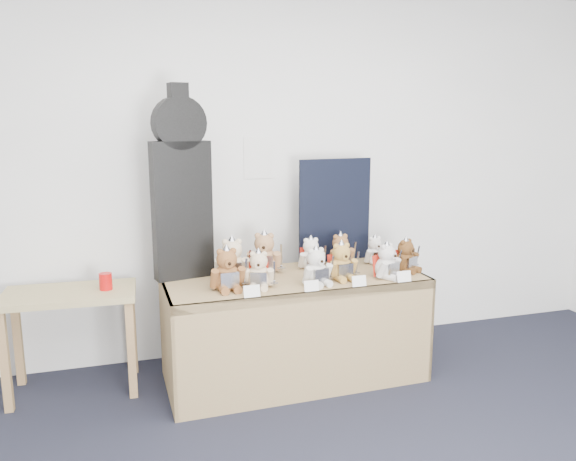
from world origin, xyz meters
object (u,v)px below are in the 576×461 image
object	(u,v)px
teddy_front_left	(259,271)
teddy_back_far_left	(233,264)
side_table	(71,310)
teddy_front_end	(406,257)
red_cup	(106,281)
teddy_back_right	(341,252)
guitar_case	(181,185)
teddy_back_end	(375,251)
teddy_back_centre_left	(264,255)
teddy_front_far_right	(387,262)
teddy_back_centre_right	(311,255)
teddy_front_centre	(317,268)
teddy_back_left	(232,261)
teddy_front_far_left	(227,271)
display_table	(298,302)
teddy_front_right	(341,263)

from	to	relation	value
teddy_front_left	teddy_back_far_left	size ratio (longest dim) A/B	1.27
side_table	teddy_front_end	distance (m)	2.23
red_cup	teddy_back_right	xyz separation A→B (m)	(1.59, -0.04, 0.09)
guitar_case	teddy_front_end	bearing A→B (deg)	-23.29
teddy_back_right	teddy_back_end	world-z (taller)	teddy_back_right
teddy_back_far_left	teddy_back_centre_left	bearing A→B (deg)	17.95
teddy_front_far_right	guitar_case	bearing A→B (deg)	133.95
teddy_back_centre_left	teddy_back_centre_right	xyz separation A→B (m)	(0.34, 0.01, -0.03)
teddy_front_centre	teddy_back_end	world-z (taller)	teddy_front_centre
guitar_case	teddy_back_centre_right	bearing A→B (deg)	-14.84
teddy_front_centre	teddy_back_end	xyz separation A→B (m)	(0.58, 0.37, -0.02)
teddy_back_left	teddy_front_far_left	bearing A→B (deg)	-99.74
guitar_case	teddy_back_centre_left	distance (m)	0.72
teddy_back_right	guitar_case	bearing A→B (deg)	172.55
guitar_case	teddy_front_left	world-z (taller)	guitar_case
teddy_front_far_right	teddy_back_right	world-z (taller)	same
guitar_case	teddy_front_end	size ratio (longest dim) A/B	4.83
teddy_front_far_right	teddy_back_left	distance (m)	1.01
teddy_back_left	guitar_case	bearing A→B (deg)	162.38
guitar_case	teddy_back_far_left	world-z (taller)	guitar_case
teddy_back_left	teddy_front_far_right	bearing A→B (deg)	-4.85
guitar_case	teddy_back_left	size ratio (longest dim) A/B	4.01
display_table	guitar_case	size ratio (longest dim) A/B	1.38
teddy_back_centre_left	teddy_back_end	size ratio (longest dim) A/B	1.39
teddy_front_far_right	teddy_back_centre_right	size ratio (longest dim) A/B	1.05
teddy_back_right	display_table	bearing A→B (deg)	-154.72
teddy_front_far_right	teddy_front_right	bearing A→B (deg)	140.15
red_cup	teddy_back_end	xyz separation A→B (m)	(1.86, -0.04, 0.08)
display_table	teddy_back_centre_right	bearing A→B (deg)	52.19
guitar_case	teddy_back_left	xyz separation A→B (m)	(0.29, -0.15, -0.49)
display_table	teddy_front_right	world-z (taller)	teddy_front_right
teddy_back_end	teddy_back_far_left	world-z (taller)	teddy_back_end
teddy_front_far_left	teddy_back_left	distance (m)	0.22
teddy_front_left	teddy_front_far_right	distance (m)	0.86
teddy_back_left	teddy_back_centre_left	world-z (taller)	teddy_back_centre_left
teddy_back_centre_left	teddy_back_end	distance (m)	0.83
display_table	teddy_front_end	distance (m)	0.81
teddy_back_centre_left	teddy_back_far_left	size ratio (longest dim) A/B	1.53
teddy_front_right	teddy_back_right	size ratio (longest dim) A/B	1.04
teddy_back_right	teddy_back_far_left	xyz separation A→B (m)	(-0.79, -0.04, -0.02)
teddy_front_right	teddy_back_centre_right	bearing A→B (deg)	103.36
teddy_back_centre_right	side_table	bearing A→B (deg)	177.97
teddy_back_end	teddy_front_left	bearing A→B (deg)	-166.52
guitar_case	teddy_front_right	bearing A→B (deg)	-31.50
teddy_back_centre_right	teddy_back_right	xyz separation A→B (m)	(0.22, 0.01, 0.01)
teddy_front_left	teddy_back_centre_left	bearing A→B (deg)	84.01
red_cup	teddy_back_centre_left	distance (m)	1.04
red_cup	teddy_front_end	bearing A→B (deg)	-8.51
display_table	teddy_front_far_left	xyz separation A→B (m)	(-0.48, -0.09, 0.27)
display_table	teddy_back_centre_right	xyz separation A→B (m)	(0.17, 0.23, 0.25)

